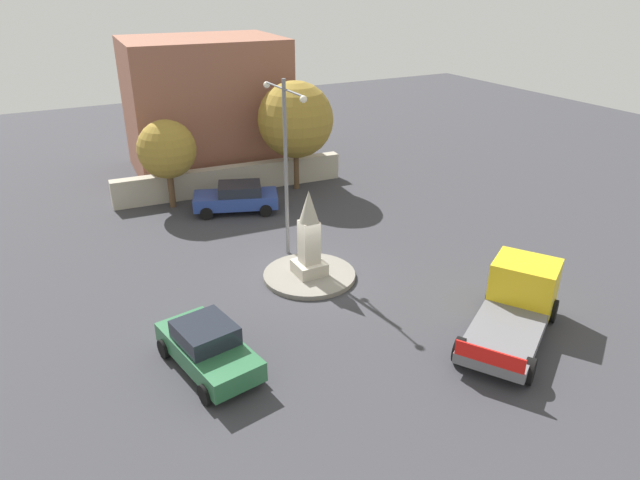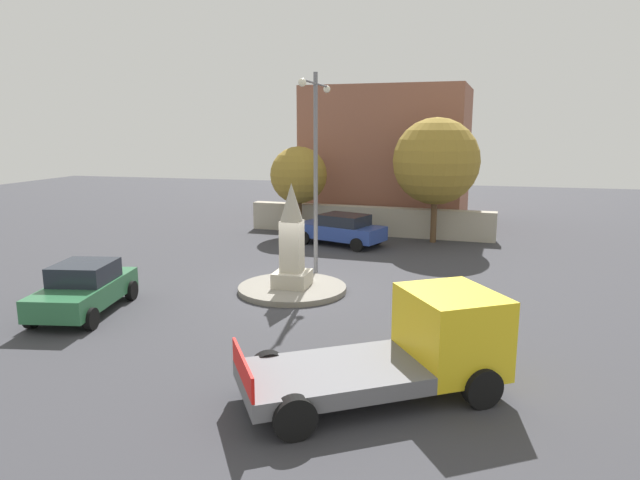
% 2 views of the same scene
% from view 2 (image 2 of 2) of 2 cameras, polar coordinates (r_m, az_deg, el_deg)
% --- Properties ---
extents(ground_plane, '(80.00, 80.00, 0.00)m').
position_cam_2_polar(ground_plane, '(19.80, -2.83, -5.22)').
color(ground_plane, '#38383D').
extents(traffic_island, '(3.80, 3.80, 0.19)m').
position_cam_2_polar(traffic_island, '(19.77, -2.84, -4.95)').
color(traffic_island, gray).
rests_on(traffic_island, ground).
extents(monument, '(1.20, 1.20, 3.62)m').
position_cam_2_polar(monument, '(19.37, -2.88, -0.23)').
color(monument, '#B2AA99').
rests_on(monument, traffic_island).
extents(streetlamp, '(3.77, 0.28, 7.65)m').
position_cam_2_polar(streetlamp, '(21.34, -0.45, 8.75)').
color(streetlamp, slate).
rests_on(streetlamp, ground).
extents(car_blue_near_island, '(3.20, 4.69, 1.52)m').
position_cam_2_polar(car_blue_near_island, '(27.40, 2.15, 1.14)').
color(car_blue_near_island, '#2D479E').
rests_on(car_blue_near_island, ground).
extents(car_green_waiting, '(4.31, 2.57, 1.57)m').
position_cam_2_polar(car_green_waiting, '(18.79, -22.85, -4.53)').
color(car_green_waiting, '#2D6B42').
rests_on(car_green_waiting, ground).
extents(truck_yellow_parked_right, '(4.79, 5.84, 2.16)m').
position_cam_2_polar(truck_yellow_parked_right, '(12.39, 9.38, -10.61)').
color(truck_yellow_parked_right, yellow).
rests_on(truck_yellow_parked_right, ground).
extents(stone_boundary_wall, '(1.58, 13.23, 1.51)m').
position_cam_2_polar(stone_boundary_wall, '(30.20, 4.92, 1.98)').
color(stone_boundary_wall, '#B2AA99').
rests_on(stone_boundary_wall, ground).
extents(corner_building, '(7.68, 9.70, 8.01)m').
position_cam_2_polar(corner_building, '(34.76, 6.98, 8.55)').
color(corner_building, '#935B47').
rests_on(corner_building, ground).
extents(tree_near_wall, '(4.24, 4.24, 6.16)m').
position_cam_2_polar(tree_near_wall, '(28.23, 11.72, 7.83)').
color(tree_near_wall, brown).
rests_on(tree_near_wall, ground).
extents(tree_mid_cluster, '(3.03, 3.03, 4.69)m').
position_cam_2_polar(tree_mid_cluster, '(30.00, -2.19, 6.59)').
color(tree_mid_cluster, brown).
rests_on(tree_mid_cluster, ground).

